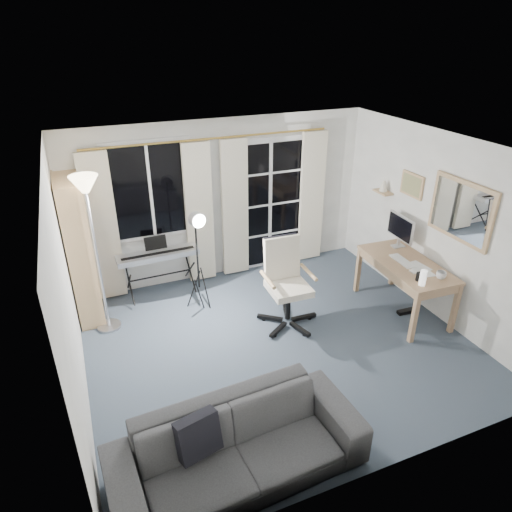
{
  "coord_description": "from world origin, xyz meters",
  "views": [
    {
      "loc": [
        -2.0,
        -4.12,
        3.53
      ],
      "look_at": [
        -0.14,
        0.35,
        1.07
      ],
      "focal_mm": 32.0,
      "sensor_mm": 36.0,
      "label": 1
    }
  ],
  "objects": [
    {
      "name": "wall_mirror",
      "position": [
        2.22,
        -0.35,
        1.55
      ],
      "size": [
        0.04,
        0.94,
        0.74
      ],
      "color": "tan",
      "rests_on": "floor"
    },
    {
      "name": "office_chair",
      "position": [
        0.3,
        0.45,
        0.68
      ],
      "size": [
        0.77,
        0.8,
        1.15
      ],
      "rotation": [
        0.0,
        0.0,
        -0.04
      ],
      "color": "black",
      "rests_on": "floor"
    },
    {
      "name": "torchiere_lamp",
      "position": [
        -1.9,
        1.14,
        1.64
      ],
      "size": [
        0.36,
        0.36,
        2.04
      ],
      "rotation": [
        0.0,
        0.0,
        0.13
      ],
      "color": "#B2B2B7",
      "rests_on": "floor"
    },
    {
      "name": "french_door",
      "position": [
        0.75,
        1.97,
        1.03
      ],
      "size": [
        1.32,
        0.09,
        2.11
      ],
      "color": "white",
      "rests_on": "floor"
    },
    {
      "name": "sofa",
      "position": [
        -1.1,
        -1.55,
        0.43
      ],
      "size": [
        2.21,
        0.75,
        0.85
      ],
      "rotation": [
        0.0,
        0.0,
        0.05
      ],
      "color": "#2C2C2E",
      "rests_on": "floor"
    },
    {
      "name": "desk",
      "position": [
        1.88,
        0.02,
        0.65
      ],
      "size": [
        0.76,
        1.41,
        0.74
      ],
      "rotation": [
        0.0,
        0.0,
        -0.05
      ],
      "color": "#A37653",
      "rests_on": "floor"
    },
    {
      "name": "monitor",
      "position": [
        2.08,
        0.47,
        1.02
      ],
      "size": [
        0.18,
        0.53,
        0.46
      ],
      "rotation": [
        0.0,
        0.0,
        -0.05
      ],
      "color": "silver",
      "rests_on": "desk"
    },
    {
      "name": "studio_light",
      "position": [
        -0.65,
        1.1,
        1.17
      ],
      "size": [
        0.31,
        0.32,
        1.47
      ],
      "rotation": [
        0.0,
        0.0,
        0.26
      ],
      "color": "black",
      "rests_on": "floor"
    },
    {
      "name": "bookshelf",
      "position": [
        -2.12,
        1.6,
        0.91
      ],
      "size": [
        0.33,
        0.9,
        1.91
      ],
      "rotation": [
        0.0,
        0.0,
        0.03
      ],
      "color": "tan",
      "rests_on": "floor"
    },
    {
      "name": "curtains",
      "position": [
        -0.14,
        1.88,
        1.09
      ],
      "size": [
        3.6,
        0.07,
        2.13
      ],
      "color": "gold",
      "rests_on": "floor"
    },
    {
      "name": "floor",
      "position": [
        0.0,
        0.0,
        -0.01
      ],
      "size": [
        4.5,
        4.0,
        0.02
      ],
      "primitive_type": "cube",
      "color": "#34414C",
      "rests_on": "ground"
    },
    {
      "name": "desk_clutter",
      "position": [
        1.81,
        -0.2,
        0.58
      ],
      "size": [
        0.46,
        0.83,
        0.93
      ],
      "rotation": [
        0.0,
        0.0,
        -0.05
      ],
      "color": "white",
      "rests_on": "desk"
    },
    {
      "name": "window",
      "position": [
        -1.05,
        1.97,
        1.5
      ],
      "size": [
        1.2,
        0.08,
        1.4
      ],
      "color": "white",
      "rests_on": "floor"
    },
    {
      "name": "keyboard_piano",
      "position": [
        -1.08,
        1.7,
        0.63
      ],
      "size": [
        1.15,
        0.57,
        0.83
      ],
      "rotation": [
        0.0,
        0.0,
        0.02
      ],
      "color": "black",
      "rests_on": "floor"
    },
    {
      "name": "mug",
      "position": [
        1.98,
        -0.48,
        0.8
      ],
      "size": [
        0.13,
        0.1,
        0.12
      ],
      "primitive_type": "imported",
      "rotation": [
        0.0,
        0.0,
        -0.05
      ],
      "color": "silver",
      "rests_on": "desk"
    },
    {
      "name": "wall_shelf",
      "position": [
        2.16,
        1.05,
        1.41
      ],
      "size": [
        0.16,
        0.3,
        0.18
      ],
      "color": "tan",
      "rests_on": "floor"
    },
    {
      "name": "framed_print",
      "position": [
        2.23,
        0.55,
        1.6
      ],
      "size": [
        0.03,
        0.42,
        0.32
      ],
      "color": "tan",
      "rests_on": "floor"
    }
  ]
}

